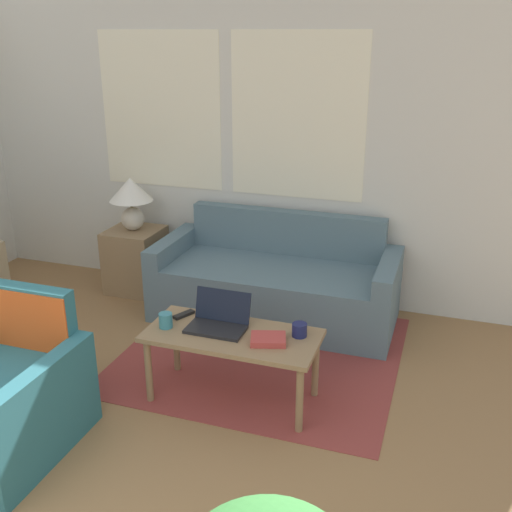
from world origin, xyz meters
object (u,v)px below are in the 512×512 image
table_lamp (131,196)px  tv_remote (184,315)px  couch (276,285)px  cup_yellow (299,330)px  laptop (218,320)px  coffee_table (232,341)px  cup_navy (166,320)px  armchair (2,401)px  book_red (268,339)px

table_lamp → tv_remote: (1.05, -1.21, -0.40)m
tv_remote → couch: bearing=75.3°
cup_yellow → tv_remote: (-0.78, 0.02, -0.03)m
laptop → couch: bearing=89.1°
coffee_table → tv_remote: tv_remote is taller
table_lamp → coffee_table: table_lamp is taller
coffee_table → cup_navy: size_ratio=11.34×
laptop → coffee_table: bearing=-23.5°
armchair → laptop: size_ratio=2.33×
laptop → cup_navy: 0.33m
table_lamp → armchair: bearing=-80.1°
couch → book_red: (0.33, -1.26, 0.21)m
table_lamp → laptop: 1.88m
table_lamp → coffee_table: size_ratio=0.43×
book_red → tv_remote: book_red is taller
table_lamp → couch: bearing=-4.2°
couch → table_lamp: bearing=175.8°
armchair → tv_remote: armchair is taller
table_lamp → cup_yellow: size_ratio=5.06×
armchair → table_lamp: size_ratio=1.82×
laptop → book_red: bearing=-12.6°
cup_navy → armchair: bearing=-129.8°
cup_navy → book_red: bearing=2.0°
couch → laptop: size_ratio=5.30×
cup_navy → book_red: (0.66, 0.02, -0.03)m
tv_remote → laptop: bearing=-15.7°
laptop → tv_remote: bearing=164.3°
table_lamp → book_red: bearing=-39.2°
tv_remote → armchair: bearing=-125.6°
couch → cup_navy: couch is taller
armchair → cup_yellow: (1.45, 0.92, 0.23)m
coffee_table → book_red: book_red is taller
book_red → armchair: bearing=-148.8°
couch → laptop: 1.21m
armchair → coffee_table: bearing=37.7°
book_red → couch: bearing=104.7°
table_lamp → book_red: size_ratio=1.88×
table_lamp → cup_navy: 1.75m
table_lamp → laptop: table_lamp is taller
cup_navy → cup_yellow: (0.82, 0.15, -0.01)m
coffee_table → laptop: (-0.11, 0.05, 0.11)m
laptop → cup_yellow: 0.51m
couch → tv_remote: 1.16m
couch → cup_navy: size_ratio=20.29×
table_lamp → cup_yellow: table_lamp is taller
couch → cup_yellow: (0.49, -1.13, 0.23)m
couch → table_lamp: table_lamp is taller
couch → cup_yellow: bearing=-66.7°
table_lamp → cup_navy: table_lamp is taller
laptop → tv_remote: 0.29m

